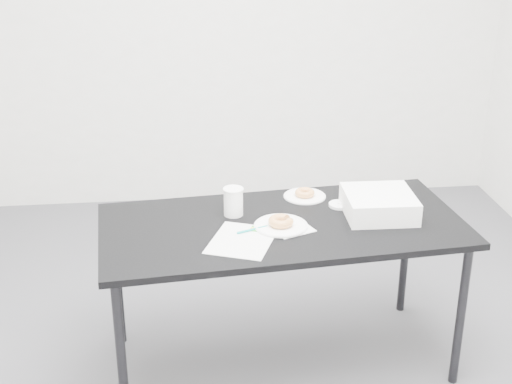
{
  "coord_description": "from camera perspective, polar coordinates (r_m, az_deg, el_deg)",
  "views": [
    {
      "loc": [
        -0.26,
        -2.84,
        2.06
      ],
      "look_at": [
        0.06,
        0.02,
        0.86
      ],
      "focal_mm": 50.0,
      "sensor_mm": 36.0,
      "label": 1
    }
  ],
  "objects": [
    {
      "name": "floor",
      "position": [
        3.52,
        -0.98,
        -13.19
      ],
      "size": [
        4.0,
        4.0,
        0.0
      ],
      "primitive_type": "plane",
      "color": "#4E4E54",
      "rests_on": "ground"
    },
    {
      "name": "wall_back",
      "position": [
        4.9,
        -3.41,
        14.31
      ],
      "size": [
        4.0,
        0.02,
        2.7
      ],
      "primitive_type": "cube",
      "color": "white",
      "rests_on": "floor"
    },
    {
      "name": "table",
      "position": [
        3.16,
        2.12,
        -3.38
      ],
      "size": [
        1.65,
        0.89,
        0.73
      ],
      "rotation": [
        0.0,
        0.0,
        0.09
      ],
      "color": "black",
      "rests_on": "floor"
    },
    {
      "name": "scorecard",
      "position": [
        2.98,
        -1.12,
        -3.89
      ],
      "size": [
        0.34,
        0.38,
        0.0
      ],
      "primitive_type": "cube",
      "rotation": [
        0.0,
        0.0,
        -0.38
      ],
      "color": "white",
      "rests_on": "table"
    },
    {
      "name": "logo_patch",
      "position": [
        3.07,
        0.04,
        -2.97
      ],
      "size": [
        0.07,
        0.07,
        0.0
      ],
      "primitive_type": "cube",
      "rotation": [
        0.0,
        0.0,
        -0.38
      ],
      "color": "green",
      "rests_on": "scorecard"
    },
    {
      "name": "pen",
      "position": [
        3.06,
        -0.29,
        -3.03
      ],
      "size": [
        0.14,
        0.06,
        0.01
      ],
      "primitive_type": "cylinder",
      "rotation": [
        0.0,
        1.57,
        0.37
      ],
      "color": "#0C8D8B",
      "rests_on": "scorecard"
    },
    {
      "name": "napkin",
      "position": [
        3.09,
        2.81,
        -2.88
      ],
      "size": [
        0.21,
        0.21,
        0.0
      ],
      "primitive_type": "cube",
      "rotation": [
        0.0,
        0.0,
        0.39
      ],
      "color": "white",
      "rests_on": "table"
    },
    {
      "name": "plate_near",
      "position": [
        3.1,
        2.0,
        -2.71
      ],
      "size": [
        0.24,
        0.24,
        0.01
      ],
      "primitive_type": "cylinder",
      "color": "white",
      "rests_on": "napkin"
    },
    {
      "name": "donut_near",
      "position": [
        3.09,
        2.01,
        -2.35
      ],
      "size": [
        0.13,
        0.13,
        0.04
      ],
      "primitive_type": "torus",
      "rotation": [
        0.0,
        0.0,
        0.25
      ],
      "color": "#E48D48",
      "rests_on": "plate_near"
    },
    {
      "name": "plate_far",
      "position": [
        3.41,
        3.91,
        -0.34
      ],
      "size": [
        0.2,
        0.2,
        0.01
      ],
      "primitive_type": "cylinder",
      "color": "white",
      "rests_on": "table"
    },
    {
      "name": "donut_far",
      "position": [
        3.4,
        3.92,
        -0.06
      ],
      "size": [
        0.11,
        0.11,
        0.03
      ],
      "primitive_type": "torus",
      "rotation": [
        0.0,
        0.0,
        0.25
      ],
      "color": "#E48D48",
      "rests_on": "plate_far"
    },
    {
      "name": "coffee_cup",
      "position": [
        3.19,
        -1.82,
        -0.77
      ],
      "size": [
        0.09,
        0.09,
        0.13
      ],
      "primitive_type": "cylinder",
      "color": "white",
      "rests_on": "table"
    },
    {
      "name": "cup_lid",
      "position": [
        3.32,
        6.7,
        -1.03
      ],
      "size": [
        0.1,
        0.1,
        0.01
      ],
      "primitive_type": "cylinder",
      "color": "white",
      "rests_on": "table"
    },
    {
      "name": "bakery_box",
      "position": [
        3.25,
        9.81,
        -0.96
      ],
      "size": [
        0.31,
        0.31,
        0.1
      ],
      "primitive_type": "cube",
      "rotation": [
        0.0,
        0.0,
        -0.03
      ],
      "color": "white",
      "rests_on": "table"
    }
  ]
}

